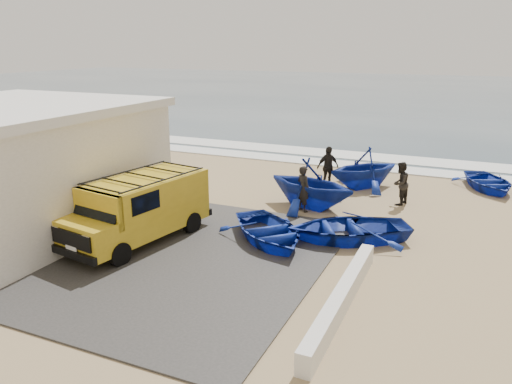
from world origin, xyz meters
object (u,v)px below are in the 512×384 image
(boat_mid_left, at_px, (311,183))
(fisherman_back, at_px, (328,167))
(parapet, at_px, (342,298))
(boat_far_right, at_px, (488,182))
(boat_near_left, at_px, (269,231))
(fisherman_front, at_px, (303,189))
(van, at_px, (140,206))
(boat_far_left, at_px, (364,168))
(fisherman_middle, at_px, (400,183))
(boat_near_right, at_px, (348,228))
(building, at_px, (3,166))

(boat_mid_left, bearing_deg, fisherman_back, 19.54)
(parapet, distance_m, boat_far_right, 13.34)
(boat_near_left, height_order, fisherman_front, fisherman_front)
(van, relative_size, boat_far_right, 1.56)
(boat_far_left, height_order, fisherman_middle, boat_far_left)
(van, height_order, boat_near_right, van)
(boat_far_right, xyz_separation_m, fisherman_front, (-6.62, -6.20, 0.55))
(boat_mid_left, distance_m, fisherman_front, 0.59)
(boat_near_right, distance_m, boat_mid_left, 3.63)
(boat_near_left, bearing_deg, fisherman_front, 45.10)
(van, relative_size, boat_mid_left, 1.43)
(parapet, height_order, van, van)
(parapet, height_order, fisherman_middle, fisherman_middle)
(van, height_order, boat_far_left, van)
(boat_far_left, height_order, boat_far_right, boat_far_left)
(boat_near_right, bearing_deg, fisherman_back, 173.04)
(parapet, bearing_deg, boat_mid_left, 113.59)
(building, height_order, boat_far_right, building)
(boat_far_left, bearing_deg, van, -79.00)
(parapet, distance_m, fisherman_front, 7.52)
(van, xyz_separation_m, boat_far_left, (5.32, 9.34, -0.26))
(parapet, xyz_separation_m, fisherman_middle, (-0.01, 9.12, 0.61))
(boat_far_left, bearing_deg, fisherman_front, -67.67)
(boat_near_right, relative_size, boat_far_right, 1.17)
(boat_near_right, xyz_separation_m, boat_far_left, (-0.91, 6.53, 0.51))
(boat_near_right, distance_m, fisherman_front, 3.28)
(van, bearing_deg, fisherman_front, 61.84)
(boat_near_left, distance_m, boat_far_left, 7.92)
(boat_near_left, xyz_separation_m, boat_near_right, (2.34, 1.23, 0.03))
(boat_far_right, bearing_deg, boat_far_left, 177.73)
(van, height_order, fisherman_back, van)
(boat_far_left, bearing_deg, boat_far_right, 60.88)
(boat_near_left, xyz_separation_m, boat_mid_left, (0.12, 4.05, 0.60))
(boat_mid_left, distance_m, fisherman_middle, 3.67)
(parapet, bearing_deg, boat_near_left, 135.53)
(fisherman_middle, bearing_deg, fisherman_back, -92.62)
(van, height_order, boat_far_right, van)
(boat_near_right, distance_m, fisherman_back, 6.40)
(van, distance_m, boat_near_left, 4.28)
(building, bearing_deg, fisherman_middle, 33.02)
(fisherman_middle, distance_m, fisherman_back, 3.61)
(building, height_order, boat_mid_left, building)
(building, xyz_separation_m, fisherman_back, (9.12, 9.38, -1.22))
(boat_near_left, xyz_separation_m, fisherman_back, (-0.08, 7.14, 0.56))
(fisherman_front, bearing_deg, boat_far_left, -75.48)
(building, distance_m, boat_near_right, 12.17)
(boat_mid_left, height_order, fisherman_back, boat_mid_left)
(boat_near_right, height_order, boat_mid_left, boat_mid_left)
(boat_far_left, height_order, fisherman_back, fisherman_back)
(parapet, bearing_deg, van, 166.96)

